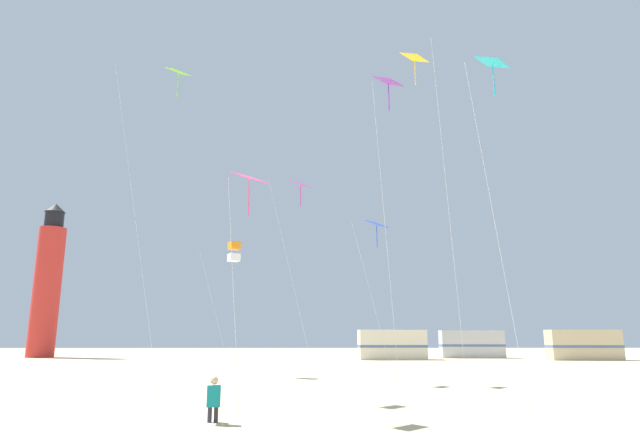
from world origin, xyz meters
TOP-DOWN VIEW (x-y plane):
  - kite_flyer_standing at (-1.50, 6.59)m, footprint 0.39×0.54m
  - kite_box_orange at (-3.56, 23.53)m, footprint 2.36×2.37m
  - kite_diamond_lime at (-4.96, 13.76)m, footprint 3.21×3.12m
  - kite_diamond_rainbow at (-0.95, 8.04)m, footprint 1.26×1.26m
  - kite_diamond_magenta at (0.36, 19.56)m, footprint 2.49×2.25m
  - kite_diamond_gold at (5.24, 12.11)m, footprint 2.12×2.12m
  - kite_diamond_blue at (4.22, 18.51)m, footprint 1.92×1.92m
  - kite_diamond_cyan at (6.90, 8.37)m, footprint 1.54×1.54m
  - kite_diamond_violet at (3.88, 11.21)m, footprint 1.24×1.24m
  - lighthouse_distant at (-27.78, 51.39)m, footprint 2.80×2.80m
  - rv_van_cream at (8.79, 45.24)m, footprint 6.51×2.55m
  - rv_van_silver at (17.76, 49.56)m, footprint 6.58×2.76m
  - rv_van_tan at (26.72, 43.88)m, footprint 6.61×2.86m

SIDE VIEW (x-z plane):
  - kite_flyer_standing at x=-1.50m, z-range 0.03..1.19m
  - rv_van_cream at x=8.79m, z-range -0.01..2.79m
  - rv_van_silver at x=17.76m, z-range -0.01..2.79m
  - rv_van_tan at x=26.72m, z-range -0.01..2.79m
  - kite_diamond_rainbow at x=-0.95m, z-range 3.11..10.21m
  - kite_box_orange at x=-3.56m, z-range 3.22..10.82m
  - kite_diamond_blue at x=4.22m, z-range 3.45..11.34m
  - lighthouse_distant at x=-27.78m, z-range -0.56..16.24m
  - kite_diamond_magenta at x=0.36m, z-range 4.49..14.75m
  - kite_diamond_cyan at x=6.90m, z-range 4.90..16.13m
  - kite_diamond_violet at x=3.88m, z-range 5.21..17.14m
  - kite_diamond_gold at x=5.24m, z-range 5.83..19.31m
  - kite_diamond_lime at x=-4.96m, z-range 5.90..19.58m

